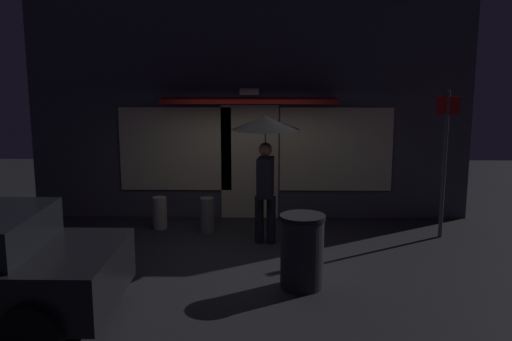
{
  "coord_description": "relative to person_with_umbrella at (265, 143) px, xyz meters",
  "views": [
    {
      "loc": [
        0.34,
        -8.66,
        2.97
      ],
      "look_at": [
        0.15,
        0.58,
        1.24
      ],
      "focal_mm": 40.2,
      "sensor_mm": 36.0,
      "label": 1
    }
  ],
  "objects": [
    {
      "name": "ground_plane",
      "position": [
        -0.31,
        -0.58,
        -1.69
      ],
      "size": [
        18.0,
        18.0,
        0.0
      ],
      "primitive_type": "plane",
      "color": "#26262B"
    },
    {
      "name": "trash_bin",
      "position": [
        0.5,
        -1.92,
        -1.18
      ],
      "size": [
        0.61,
        0.61,
        1.0
      ],
      "color": "#2D2D33",
      "rests_on": "ground"
    },
    {
      "name": "sidewalk_bollard_2",
      "position": [
        -1.92,
        0.81,
        -1.4
      ],
      "size": [
        0.26,
        0.26,
        0.58
      ],
      "primitive_type": "cylinder",
      "color": "#B2A899",
      "rests_on": "ground"
    },
    {
      "name": "sidewalk_bollard",
      "position": [
        -1.03,
        0.6,
        -1.37
      ],
      "size": [
        0.26,
        0.26,
        0.63
      ],
      "primitive_type": "cylinder",
      "color": "slate",
      "rests_on": "ground"
    },
    {
      "name": "building_facade",
      "position": [
        -0.3,
        1.76,
        0.41
      ],
      "size": [
        8.4,
        1.0,
        4.24
      ],
      "color": "#4C4C56",
      "rests_on": "ground"
    },
    {
      "name": "person_with_umbrella",
      "position": [
        0.0,
        0.0,
        0.0
      ],
      "size": [
        1.12,
        1.12,
        2.13
      ],
      "rotation": [
        0.0,
        0.0,
        1.45
      ],
      "color": "black",
      "rests_on": "ground"
    },
    {
      "name": "street_sign_post",
      "position": [
        3.04,
        0.39,
        -0.26
      ],
      "size": [
        0.4,
        0.07,
        2.53
      ],
      "color": "#595B60",
      "rests_on": "ground"
    }
  ]
}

